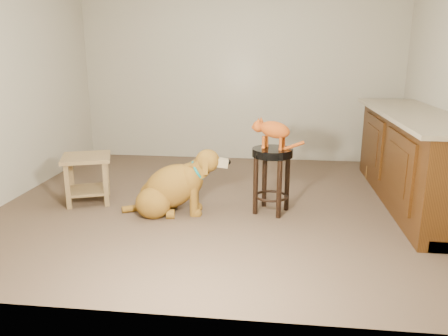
# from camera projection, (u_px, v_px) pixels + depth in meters

# --- Properties ---
(floor) EXTENTS (4.50, 4.00, 0.01)m
(floor) POSITION_uv_depth(u_px,v_px,m) (223.00, 204.00, 4.53)
(floor) COLOR brown
(floor) RESTS_ON ground
(room_shell) EXTENTS (4.54, 4.04, 2.62)m
(room_shell) POSITION_uv_depth(u_px,v_px,m) (223.00, 35.00, 4.09)
(room_shell) COLOR #AAA189
(room_shell) RESTS_ON ground
(cabinet_run) EXTENTS (0.70, 2.56, 0.94)m
(cabinet_run) POSITION_uv_depth(u_px,v_px,m) (414.00, 161.00, 4.48)
(cabinet_run) COLOR #42230B
(cabinet_run) RESTS_ON ground
(padded_stool) EXTENTS (0.42, 0.42, 0.64)m
(padded_stool) POSITION_uv_depth(u_px,v_px,m) (272.00, 167.00, 4.19)
(padded_stool) COLOR black
(padded_stool) RESTS_ON ground
(wood_stool) EXTENTS (0.46, 0.46, 0.70)m
(wood_stool) POSITION_uv_depth(u_px,v_px,m) (383.00, 149.00, 5.41)
(wood_stool) COLOR brown
(wood_stool) RESTS_ON ground
(side_table) EXTENTS (0.61, 0.61, 0.49)m
(side_table) POSITION_uv_depth(u_px,v_px,m) (87.00, 172.00, 4.51)
(side_table) COLOR olive
(side_table) RESTS_ON ground
(golden_retriever) EXTENTS (1.07, 0.56, 0.68)m
(golden_retriever) POSITION_uv_depth(u_px,v_px,m) (172.00, 188.00, 4.21)
(golden_retriever) COLOR brown
(golden_retriever) RESTS_ON ground
(tabby_kitten) EXTENTS (0.51, 0.24, 0.32)m
(tabby_kitten) POSITION_uv_depth(u_px,v_px,m) (272.00, 130.00, 4.10)
(tabby_kitten) COLOR #973D0F
(tabby_kitten) RESTS_ON padded_stool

